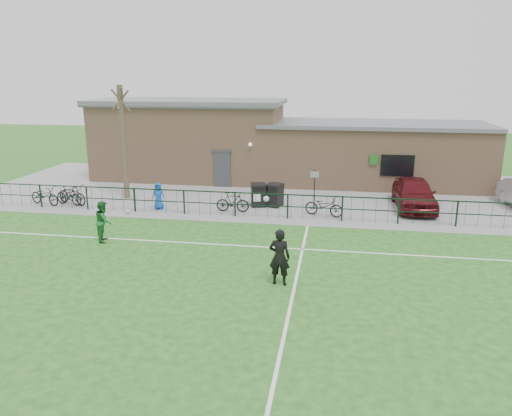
% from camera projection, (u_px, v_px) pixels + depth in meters
% --- Properties ---
extents(ground, '(90.00, 90.00, 0.00)m').
position_uv_depth(ground, '(231.00, 288.00, 15.87)').
color(ground, '#205719').
rests_on(ground, ground).
extents(paving_strip, '(34.00, 13.00, 0.02)m').
position_uv_depth(paving_strip, '(280.00, 191.00, 28.71)').
color(paving_strip, gray).
rests_on(paving_strip, ground).
extents(pitch_line_touch, '(28.00, 0.10, 0.01)m').
position_uv_depth(pitch_line_touch, '(266.00, 219.00, 23.29)').
color(pitch_line_touch, white).
rests_on(pitch_line_touch, ground).
extents(pitch_line_mid, '(28.00, 0.10, 0.01)m').
position_uv_depth(pitch_line_mid, '(252.00, 246.00, 19.67)').
color(pitch_line_mid, white).
rests_on(pitch_line_mid, ground).
extents(pitch_line_perp, '(0.10, 16.00, 0.01)m').
position_uv_depth(pitch_line_perp, '(293.00, 293.00, 15.55)').
color(pitch_line_perp, white).
rests_on(pitch_line_perp, ground).
extents(perimeter_fence, '(28.00, 0.10, 1.20)m').
position_uv_depth(perimeter_fence, '(266.00, 206.00, 23.32)').
color(perimeter_fence, black).
rests_on(perimeter_fence, ground).
extents(bare_tree, '(0.30, 0.30, 6.00)m').
position_uv_depth(bare_tree, '(124.00, 143.00, 26.31)').
color(bare_tree, '#483A2C').
rests_on(bare_tree, ground).
extents(wheelie_bin_left, '(0.93, 0.99, 1.08)m').
position_uv_depth(wheelie_bin_left, '(274.00, 196.00, 25.31)').
color(wheelie_bin_left, black).
rests_on(wheelie_bin_left, paving_strip).
extents(wheelie_bin_right, '(0.87, 0.94, 1.07)m').
position_uv_depth(wheelie_bin_right, '(258.00, 196.00, 25.34)').
color(wheelie_bin_right, black).
rests_on(wheelie_bin_right, paving_strip).
extents(sign_post, '(0.07, 0.07, 2.00)m').
position_uv_depth(sign_post, '(314.00, 189.00, 24.67)').
color(sign_post, black).
rests_on(sign_post, paving_strip).
extents(car_maroon, '(1.92, 4.60, 1.55)m').
position_uv_depth(car_maroon, '(414.00, 193.00, 24.83)').
color(car_maroon, '#4E0D13').
rests_on(car_maroon, paving_strip).
extents(bicycle_a, '(1.95, 1.14, 0.97)m').
position_uv_depth(bicycle_a, '(45.00, 195.00, 25.62)').
color(bicycle_a, black).
rests_on(bicycle_a, paving_strip).
extents(bicycle_b, '(1.71, 0.89, 0.99)m').
position_uv_depth(bicycle_b, '(69.00, 196.00, 25.54)').
color(bicycle_b, black).
rests_on(bicycle_b, paving_strip).
extents(bicycle_c, '(2.09, 1.38, 1.04)m').
position_uv_depth(bicycle_c, '(72.00, 194.00, 25.71)').
color(bicycle_c, black).
rests_on(bicycle_c, paving_strip).
extents(bicycle_d, '(1.63, 0.49, 0.98)m').
position_uv_depth(bicycle_d, '(233.00, 202.00, 24.31)').
color(bicycle_d, black).
rests_on(bicycle_d, paving_strip).
extents(bicycle_e, '(1.96, 1.12, 0.97)m').
position_uv_depth(bicycle_e, '(324.00, 206.00, 23.61)').
color(bicycle_e, black).
rests_on(bicycle_e, paving_strip).
extents(spectator_child, '(0.67, 0.46, 1.34)m').
position_uv_depth(spectator_child, '(158.00, 196.00, 24.75)').
color(spectator_child, '#134EB5').
rests_on(spectator_child, paving_strip).
extents(goalkeeper_kick, '(1.38, 3.71, 2.09)m').
position_uv_depth(goalkeeper_kick, '(279.00, 256.00, 16.00)').
color(goalkeeper_kick, black).
rests_on(goalkeeper_kick, ground).
extents(outfield_player, '(0.85, 0.96, 1.67)m').
position_uv_depth(outfield_player, '(104.00, 221.00, 20.11)').
color(outfield_player, '#1C6329').
rests_on(outfield_player, ground).
extents(ball_ground, '(0.24, 0.24, 0.24)m').
position_uv_depth(ball_ground, '(128.00, 211.00, 24.10)').
color(ball_ground, silver).
rests_on(ball_ground, ground).
extents(clubhouse, '(24.25, 5.40, 4.96)m').
position_uv_depth(clubhouse, '(272.00, 145.00, 31.11)').
color(clubhouse, tan).
rests_on(clubhouse, ground).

